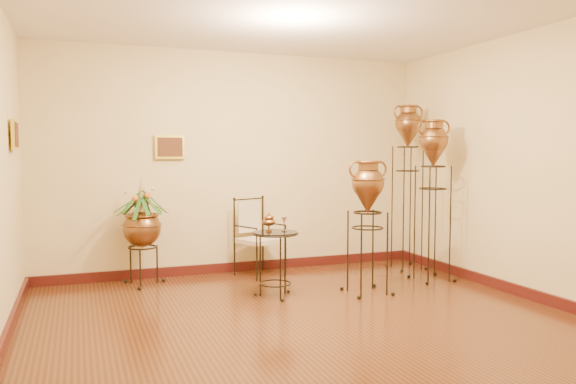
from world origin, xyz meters
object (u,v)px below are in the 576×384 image
object	(u,v)px
amphora_mid	(433,199)
armchair	(260,237)
amphora_tall	(407,185)
planter_urn	(142,224)
side_table	(275,263)

from	to	relation	value
amphora_mid	armchair	world-z (taller)	amphora_mid
amphora_tall	armchair	distance (m)	2.07
amphora_tall	planter_urn	xyz separation A→B (m)	(-3.38, 0.26, -0.39)
amphora_tall	amphora_mid	size ratio (longest dim) A/B	1.12
amphora_tall	side_table	size ratio (longest dim) A/B	2.47
amphora_mid	side_table	bearing A→B (deg)	-177.71
planter_urn	side_table	bearing A→B (deg)	-39.71
amphora_tall	side_table	world-z (taller)	amphora_tall
planter_urn	side_table	distance (m)	1.68
planter_urn	side_table	xyz separation A→B (m)	(1.26, -1.05, -0.35)
amphora_mid	armchair	distance (m)	2.15
planter_urn	side_table	size ratio (longest dim) A/B	1.46
amphora_mid	planter_urn	distance (m)	3.43
side_table	planter_urn	bearing A→B (deg)	140.29
amphora_mid	armchair	size ratio (longest dim) A/B	2.02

